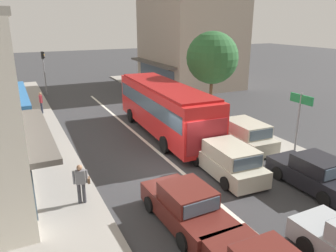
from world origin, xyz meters
TOP-DOWN VIEW (x-y plane):
  - ground_plane at (0.00, 0.00)m, footprint 140.00×140.00m
  - lane_centre_line at (0.00, 4.00)m, footprint 0.20×28.00m
  - sidewalk_left at (-6.80, 6.00)m, footprint 5.20×44.00m
  - kerb_right at (6.20, 6.00)m, footprint 2.80×44.00m
  - building_right_far at (11.48, 19.15)m, footprint 9.25×10.98m
  - city_bus at (1.68, 4.83)m, footprint 3.08×10.95m
  - sedan_behind_bus_near at (-1.84, -4.40)m, footprint 2.01×4.26m
  - wagon_adjacent_lane_trail at (1.80, -1.84)m, footprint 2.10×4.58m
  - parked_sedan_kerb_front at (4.48, -4.56)m, footprint 1.90×4.20m
  - parked_wagon_kerb_second at (4.79, 0.78)m, footprint 2.07×4.57m
  - parked_wagon_kerb_third at (4.43, 6.22)m, footprint 2.01×4.53m
  - traffic_light_downstreet at (-3.80, 20.65)m, footprint 0.33×0.24m
  - directional_road_sign at (6.00, -1.96)m, footprint 0.10×1.40m
  - street_tree_right at (6.22, 6.48)m, footprint 3.70×3.70m
  - pedestrian_with_handbag_near at (-4.96, -1.60)m, footprint 0.66×0.32m
  - pedestrian_browsing_midblock at (-4.99, 13.10)m, footprint 0.23×0.57m

SIDE VIEW (x-z plane):
  - ground_plane at x=0.00m, z-range 0.00..0.00m
  - lane_centre_line at x=0.00m, z-range 0.00..0.01m
  - kerb_right at x=6.20m, z-range 0.00..0.12m
  - sidewalk_left at x=-6.80m, z-range 0.00..0.14m
  - sedan_behind_bus_near at x=-1.84m, z-range -0.07..1.40m
  - parked_sedan_kerb_front at x=4.48m, z-range -0.07..1.40m
  - wagon_adjacent_lane_trail at x=1.80m, z-range -0.04..1.53m
  - parked_wagon_kerb_second at x=4.79m, z-range -0.04..1.53m
  - parked_wagon_kerb_third at x=4.43m, z-range -0.04..1.53m
  - pedestrian_browsing_midblock at x=-4.99m, z-range 0.25..1.88m
  - pedestrian_with_handbag_near at x=-4.96m, z-range 0.25..1.88m
  - city_bus at x=1.68m, z-range 0.27..3.49m
  - directional_road_sign at x=6.00m, z-range 0.88..4.48m
  - traffic_light_downstreet at x=-3.80m, z-range 0.75..4.95m
  - street_tree_right at x=6.22m, z-range 1.31..7.66m
  - building_right_far at x=11.48m, z-range -0.01..10.08m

